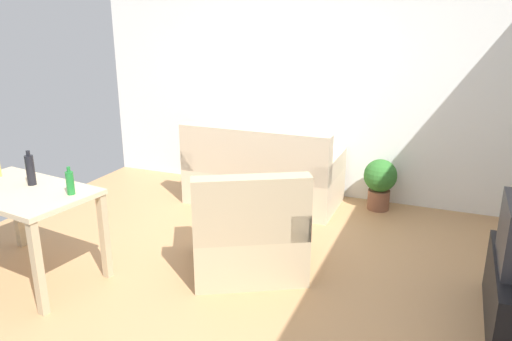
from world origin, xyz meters
TOP-DOWN VIEW (x-y plane):
  - ground_plane at (0.00, 0.00)m, footprint 5.20×4.40m
  - wall_rear at (0.00, 2.20)m, footprint 5.20×0.10m
  - couch at (-0.27, 1.59)m, footprint 1.69×0.84m
  - desk at (-1.43, -0.68)m, footprint 1.29×0.86m
  - potted_plant at (1.00, 1.90)m, footprint 0.36×0.36m
  - armchair at (0.20, 0.09)m, footprint 1.20×1.17m
  - bottle_dark at (-1.41, -0.56)m, footprint 0.07×0.07m
  - bottle_green at (-0.96, -0.62)m, footprint 0.06×0.06m

SIDE VIEW (x-z plane):
  - ground_plane at x=0.00m, z-range -0.02..0.00m
  - couch at x=-0.27m, z-range -0.15..0.77m
  - armchair at x=0.20m, z-range -0.14..0.78m
  - potted_plant at x=1.00m, z-range 0.05..0.62m
  - desk at x=-1.43m, z-range 0.27..1.03m
  - bottle_green at x=-0.96m, z-range 0.74..0.96m
  - bottle_dark at x=-1.41m, z-range 0.74..1.03m
  - wall_rear at x=0.00m, z-range 0.00..2.70m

